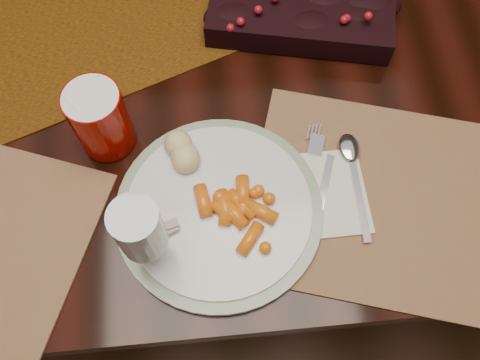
{
  "coord_description": "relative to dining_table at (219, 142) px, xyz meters",
  "views": [
    {
      "loc": [
        -0.0,
        -0.59,
        1.44
      ],
      "look_at": [
        0.02,
        -0.3,
        0.8
      ],
      "focal_mm": 38.0,
      "sensor_mm": 36.0,
      "label": 1
    }
  ],
  "objects": [
    {
      "name": "floor",
      "position": [
        0.0,
        0.0,
        -0.38
      ],
      "size": [
        5.0,
        5.0,
        0.0
      ],
      "primitive_type": "plane",
      "color": "black",
      "rests_on": "ground"
    },
    {
      "name": "dining_table",
      "position": [
        0.0,
        0.0,
        0.0
      ],
      "size": [
        1.8,
        1.0,
        0.75
      ],
      "primitive_type": "cube",
      "color": "black",
      "rests_on": "floor"
    },
    {
      "name": "centerpiece",
      "position": [
        0.16,
        0.02,
        0.41
      ],
      "size": [
        0.34,
        0.22,
        0.06
      ],
      "primitive_type": null,
      "rotation": [
        0.0,
        0.0,
        -0.22
      ],
      "color": "black",
      "rests_on": "table_runner"
    },
    {
      "name": "placemat_main",
      "position": [
        0.26,
        -0.33,
        0.38
      ],
      "size": [
        0.51,
        0.43,
        0.0
      ],
      "primitive_type": "cube",
      "rotation": [
        0.0,
        0.0,
        -0.3
      ],
      "color": "brown",
      "rests_on": "dining_table"
    },
    {
      "name": "dinner_plate",
      "position": [
        -0.01,
        -0.33,
        0.39
      ],
      "size": [
        0.38,
        0.38,
        0.02
      ],
      "primitive_type": "cylinder",
      "rotation": [
        0.0,
        0.0,
        -0.33
      ],
      "color": "silver",
      "rests_on": "placemat_main"
    },
    {
      "name": "baby_carrots",
      "position": [
        0.01,
        -0.34,
        0.4
      ],
      "size": [
        0.12,
        0.1,
        0.02
      ],
      "primitive_type": null,
      "rotation": [
        0.0,
        0.0,
        -0.08
      ],
      "color": "orange",
      "rests_on": "dinner_plate"
    },
    {
      "name": "mashed_potatoes",
      "position": [
        -0.05,
        -0.24,
        0.42
      ],
      "size": [
        0.1,
        0.09,
        0.05
      ],
      "primitive_type": null,
      "rotation": [
        0.0,
        0.0,
        -0.13
      ],
      "color": "beige",
      "rests_on": "dinner_plate"
    },
    {
      "name": "turkey_shreds",
      "position": [
        -0.11,
        -0.36,
        0.4
      ],
      "size": [
        0.1,
        0.09,
        0.02
      ],
      "primitive_type": null,
      "rotation": [
        0.0,
        0.0,
        0.37
      ],
      "color": "#C4A48F",
      "rests_on": "dinner_plate"
    },
    {
      "name": "napkin",
      "position": [
        0.15,
        -0.31,
        0.38
      ],
      "size": [
        0.12,
        0.14,
        0.0
      ],
      "primitive_type": "cube",
      "rotation": [
        0.0,
        0.0,
        0.02
      ],
      "color": "silver",
      "rests_on": "placemat_main"
    },
    {
      "name": "fork",
      "position": [
        0.15,
        -0.29,
        0.39
      ],
      "size": [
        0.07,
        0.15,
        0.0
      ],
      "primitive_type": null,
      "rotation": [
        0.0,
        0.0,
        -0.35
      ],
      "color": "white",
      "rests_on": "napkin"
    },
    {
      "name": "spoon",
      "position": [
        0.2,
        -0.3,
        0.39
      ],
      "size": [
        0.03,
        0.16,
        0.0
      ],
      "primitive_type": null,
      "rotation": [
        0.0,
        0.0,
        -0.01
      ],
      "color": "silver",
      "rests_on": "napkin"
    },
    {
      "name": "red_cup",
      "position": [
        -0.17,
        -0.19,
        0.44
      ],
      "size": [
        0.1,
        0.1,
        0.11
      ],
      "primitive_type": "cylinder",
      "rotation": [
        0.0,
        0.0,
        0.26
      ],
      "color": "#820600",
      "rests_on": "placemat_main"
    },
    {
      "name": "wine_glass",
      "position": [
        -0.11,
        -0.39,
        0.46
      ],
      "size": [
        0.07,
        0.07,
        0.17
      ],
      "primitive_type": null,
      "rotation": [
        0.0,
        0.0,
        -0.27
      ],
      "color": "silver",
      "rests_on": "dining_table"
    }
  ]
}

